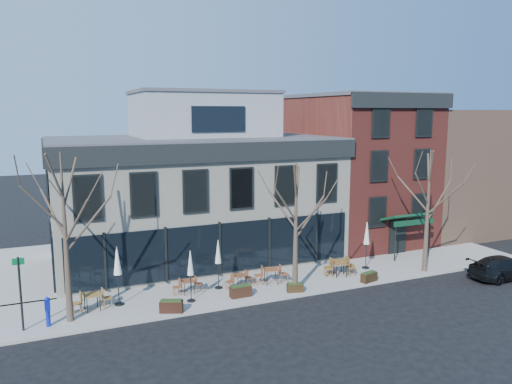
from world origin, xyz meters
name	(u,v)px	position (x,y,z in m)	size (l,w,h in m)	color
ground	(220,279)	(0.00, 0.00, 0.00)	(120.00, 120.00, 0.00)	black
sidewalk_front	(285,282)	(3.25, -2.15, 0.07)	(33.50, 4.70, 0.15)	gray
sidewalk_side	(15,272)	(-11.25, 6.00, 0.07)	(4.50, 12.00, 0.15)	gray
corner_building	(195,189)	(0.07, 5.07, 4.72)	(18.39, 10.39, 11.10)	silver
red_brick_building	(357,167)	(13.00, 4.98, 5.64)	(8.20, 11.78, 11.18)	maroon
bg_building	(447,169)	(23.00, 6.00, 5.00)	(12.00, 12.00, 10.00)	#8C664C
tree_corner	(66,236)	(-8.49, -3.20, 4.25)	(3.93, 3.98, 7.92)	#382B21
tree_mid	(296,226)	(3.01, -3.90, 3.79)	(3.50, 3.55, 7.04)	#382B21
tree_right	(428,209)	(12.01, -3.90, 4.02)	(3.72, 3.77, 7.48)	#382B21
sign_pole	(20,289)	(-10.50, -3.50, 2.07)	(0.50, 0.10, 3.40)	black
parked_sedan	(505,267)	(15.70, -6.56, 0.67)	(1.89, 4.65, 1.35)	black
call_box	(48,310)	(-9.45, -3.45, 0.90)	(0.28, 0.28, 1.42)	#0D1BAE
cafe_set_0	(92,300)	(-7.42, -2.30, 0.67)	(1.97, 0.86, 1.02)	brown
cafe_set_1	(188,285)	(-2.45, -1.89, 0.60)	(1.67, 0.68, 0.88)	brown
cafe_set_2	(239,279)	(0.45, -2.12, 0.60)	(1.71, 0.77, 0.88)	brown
cafe_set_3	(271,274)	(2.36, -2.21, 0.68)	(2.02, 0.94, 1.04)	brown
cafe_set_4	(339,266)	(6.81, -2.36, 0.68)	(1.99, 0.85, 1.03)	brown
cafe_set_5	(340,268)	(6.68, -2.67, 0.66)	(1.92, 0.99, 0.98)	brown
umbrella_0	(117,264)	(-6.12, -2.10, 2.30)	(0.49, 0.49, 3.05)	black
umbrella_1	(190,266)	(-2.62, -3.09, 2.05)	(0.43, 0.43, 2.70)	black
umbrella_2	(218,254)	(-0.68, -1.81, 2.09)	(0.44, 0.44, 2.75)	black
umbrella_4	(367,236)	(8.97, -2.04, 2.24)	(0.47, 0.47, 2.97)	black
planter_0	(171,306)	(-3.90, -4.08, 0.46)	(1.21, 0.84, 0.63)	black
planter_1	(241,291)	(-0.03, -3.50, 0.47)	(1.14, 0.47, 0.64)	black
planter_2	(295,287)	(2.95, -4.00, 0.40)	(0.95, 0.59, 0.50)	black
planter_3	(369,277)	(7.66, -4.20, 0.44)	(1.10, 0.64, 0.58)	black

